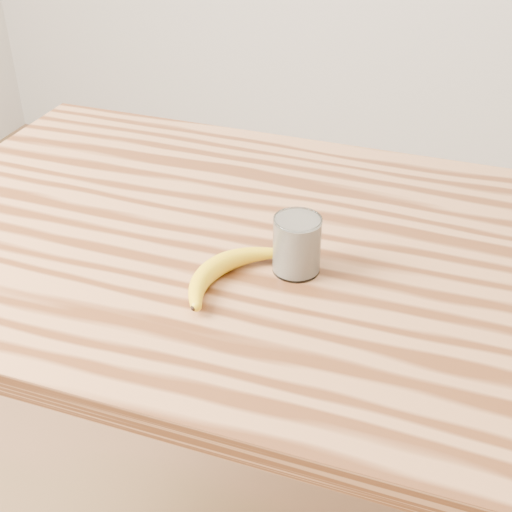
% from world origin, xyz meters
% --- Properties ---
extents(table, '(1.20, 0.80, 0.90)m').
position_xyz_m(table, '(0.00, 0.00, 0.77)').
color(table, '#A56D43').
rests_on(table, ground).
extents(smoothie_glass, '(0.07, 0.07, 0.09)m').
position_xyz_m(smoothie_glass, '(0.10, -0.06, 0.95)').
color(smoothie_glass, white).
rests_on(smoothie_glass, table).
extents(banana, '(0.18, 0.27, 0.03)m').
position_xyz_m(banana, '(-0.01, -0.11, 0.92)').
color(banana, gold).
rests_on(banana, table).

